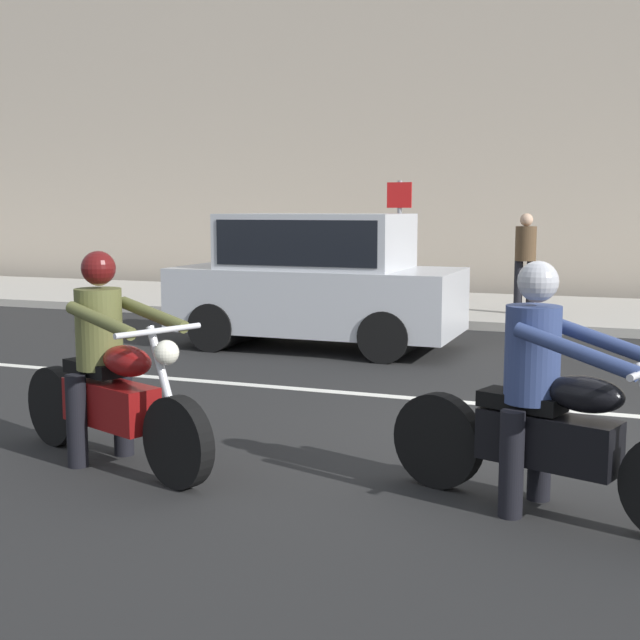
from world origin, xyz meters
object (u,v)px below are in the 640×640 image
at_px(motorcycle_with_rider_denim_blue, 547,413).
at_px(parked_hatchback_silver, 317,279).
at_px(street_sign_post, 399,230).
at_px(motorcycle_with_rider_olive, 109,379).
at_px(pedestrian_bystander, 525,256).

bearing_deg(motorcycle_with_rider_denim_blue, parked_hatchback_silver, 123.71).
height_order(parked_hatchback_silver, street_sign_post, street_sign_post).
distance_m(motorcycle_with_rider_denim_blue, motorcycle_with_rider_olive, 3.10).
xyz_separation_m(street_sign_post, pedestrian_bystander, (2.21, -0.26, -0.39)).
bearing_deg(parked_hatchback_silver, street_sign_post, 88.81).
xyz_separation_m(motorcycle_with_rider_denim_blue, motorcycle_with_rider_olive, (-3.10, -0.10, 0.01)).
distance_m(parked_hatchback_silver, pedestrian_bystander, 4.23).
height_order(parked_hatchback_silver, pedestrian_bystander, parked_hatchback_silver).
xyz_separation_m(motorcycle_with_rider_olive, street_sign_post, (-0.38, 9.25, 0.85)).
bearing_deg(parked_hatchback_silver, motorcycle_with_rider_olive, -85.19).
height_order(motorcycle_with_rider_denim_blue, parked_hatchback_silver, parked_hatchback_silver).
height_order(motorcycle_with_rider_denim_blue, pedestrian_bystander, pedestrian_bystander).
bearing_deg(street_sign_post, motorcycle_with_rider_olive, -87.66).
bearing_deg(parked_hatchback_silver, pedestrian_bystander, 57.29).
distance_m(motorcycle_with_rider_olive, street_sign_post, 9.30).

